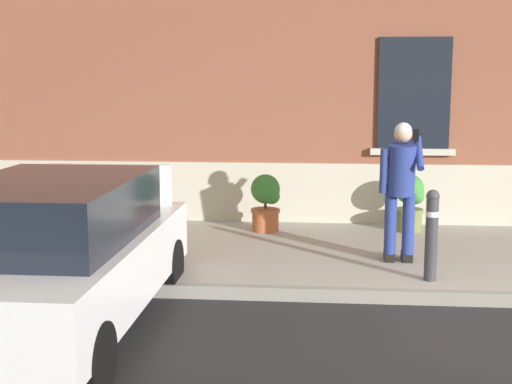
{
  "coord_description": "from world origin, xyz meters",
  "views": [
    {
      "loc": [
        -1.59,
        -6.63,
        2.41
      ],
      "look_at": [
        -2.34,
        1.6,
        1.1
      ],
      "focal_mm": 49.98,
      "sensor_mm": 36.0,
      "label": 1
    }
  ],
  "objects_px": {
    "bollard_near_person": "(432,232)",
    "hatchback_car_white": "(56,252)",
    "planter_terracotta": "(266,201)",
    "planter_olive": "(409,201)",
    "person_on_phone": "(401,183)",
    "bollard_far_left": "(109,226)",
    "planter_charcoal": "(130,197)"
  },
  "relations": [
    {
      "from": "bollard_far_left",
      "to": "person_on_phone",
      "type": "bearing_deg",
      "value": 12.96
    },
    {
      "from": "planter_terracotta",
      "to": "planter_olive",
      "type": "height_order",
      "value": "same"
    },
    {
      "from": "bollard_far_left",
      "to": "planter_charcoal",
      "type": "distance_m",
      "value": 2.76
    },
    {
      "from": "planter_charcoal",
      "to": "person_on_phone",
      "type": "bearing_deg",
      "value": -25.94
    },
    {
      "from": "planter_terracotta",
      "to": "planter_olive",
      "type": "distance_m",
      "value": 2.15
    },
    {
      "from": "planter_olive",
      "to": "planter_charcoal",
      "type": "bearing_deg",
      "value": 179.82
    },
    {
      "from": "bollard_near_person",
      "to": "bollard_far_left",
      "type": "xyz_separation_m",
      "value": [
        -3.72,
        0.0,
        0.0
      ]
    },
    {
      "from": "planter_charcoal",
      "to": "hatchback_car_white",
      "type": "bearing_deg",
      "value": -83.95
    },
    {
      "from": "hatchback_car_white",
      "to": "planter_terracotta",
      "type": "height_order",
      "value": "hatchback_car_white"
    },
    {
      "from": "planter_charcoal",
      "to": "bollard_far_left",
      "type": "bearing_deg",
      "value": -79.84
    },
    {
      "from": "bollard_near_person",
      "to": "planter_charcoal",
      "type": "relative_size",
      "value": 1.22
    },
    {
      "from": "bollard_near_person",
      "to": "bollard_far_left",
      "type": "height_order",
      "value": "same"
    },
    {
      "from": "person_on_phone",
      "to": "planter_olive",
      "type": "distance_m",
      "value": 2.01
    },
    {
      "from": "hatchback_car_white",
      "to": "bollard_near_person",
      "type": "relative_size",
      "value": 3.89
    },
    {
      "from": "person_on_phone",
      "to": "planter_olive",
      "type": "relative_size",
      "value": 2.03
    },
    {
      "from": "hatchback_car_white",
      "to": "planter_terracotta",
      "type": "relative_size",
      "value": 4.73
    },
    {
      "from": "bollard_near_person",
      "to": "person_on_phone",
      "type": "distance_m",
      "value": 0.95
    },
    {
      "from": "bollard_near_person",
      "to": "planter_terracotta",
      "type": "height_order",
      "value": "bollard_near_person"
    },
    {
      "from": "person_on_phone",
      "to": "planter_olive",
      "type": "height_order",
      "value": "person_on_phone"
    },
    {
      "from": "hatchback_car_white",
      "to": "planter_terracotta",
      "type": "xyz_separation_m",
      "value": [
        1.69,
        4.09,
        -0.18
      ]
    },
    {
      "from": "bollard_far_left",
      "to": "person_on_phone",
      "type": "relative_size",
      "value": 0.6
    },
    {
      "from": "person_on_phone",
      "to": "planter_terracotta",
      "type": "xyz_separation_m",
      "value": [
        -1.79,
        1.7,
        -0.55
      ]
    },
    {
      "from": "bollard_near_person",
      "to": "planter_terracotta",
      "type": "relative_size",
      "value": 1.22
    },
    {
      "from": "bollard_near_person",
      "to": "planter_olive",
      "type": "bearing_deg",
      "value": 88.25
    },
    {
      "from": "bollard_near_person",
      "to": "hatchback_car_white",
      "type": "bearing_deg",
      "value": -156.93
    },
    {
      "from": "bollard_far_left",
      "to": "planter_terracotta",
      "type": "relative_size",
      "value": 1.22
    },
    {
      "from": "bollard_far_left",
      "to": "planter_olive",
      "type": "xyz_separation_m",
      "value": [
        3.8,
        2.7,
        -0.11
      ]
    },
    {
      "from": "planter_olive",
      "to": "bollard_near_person",
      "type": "bearing_deg",
      "value": -91.75
    },
    {
      "from": "hatchback_car_white",
      "to": "bollard_far_left",
      "type": "xyz_separation_m",
      "value": [
        0.03,
        1.6,
        -0.08
      ]
    },
    {
      "from": "bollard_near_person",
      "to": "planter_charcoal",
      "type": "xyz_separation_m",
      "value": [
        -4.21,
        2.71,
        -0.11
      ]
    },
    {
      "from": "bollard_near_person",
      "to": "planter_terracotta",
      "type": "xyz_separation_m",
      "value": [
        -2.06,
        2.5,
        -0.11
      ]
    },
    {
      "from": "hatchback_car_white",
      "to": "bollard_far_left",
      "type": "bearing_deg",
      "value": 88.95
    }
  ]
}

